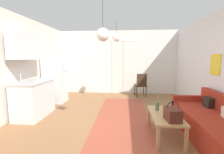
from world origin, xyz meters
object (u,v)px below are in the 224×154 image
at_px(couch, 218,127).
at_px(refrigerator, 55,79).
at_px(handbag, 173,114).
at_px(pendant_lamp_far, 116,38).
at_px(pendant_lamp_near, 103,35).
at_px(coffee_table, 165,117).
at_px(bamboo_vase, 157,106).
at_px(accent_chair, 141,84).

distance_m(couch, refrigerator, 4.62).
bearing_deg(handbag, pendant_lamp_far, 115.62).
relative_size(handbag, pendant_lamp_near, 0.42).
bearing_deg(handbag, couch, 12.52).
xyz_separation_m(handbag, pendant_lamp_far, (-1.09, 2.28, 1.57)).
distance_m(coffee_table, pendant_lamp_far, 2.84).
height_order(bamboo_vase, refrigerator, refrigerator).
distance_m(refrigerator, accent_chair, 3.12).
bearing_deg(pendant_lamp_near, handbag, -11.15).
relative_size(handbag, pendant_lamp_far, 0.55).
relative_size(couch, accent_chair, 2.41).
xyz_separation_m(couch, coffee_table, (-0.91, 0.10, 0.11)).
xyz_separation_m(bamboo_vase, accent_chair, (-0.04, 2.81, -0.04)).
bearing_deg(couch, handbag, -167.48).
distance_m(coffee_table, pendant_lamp_near, 1.94).
distance_m(couch, bamboo_vase, 1.10).
distance_m(accent_chair, pendant_lamp_near, 3.55).
bearing_deg(accent_chair, bamboo_vase, 81.70).
bearing_deg(handbag, pendant_lamp_near, 168.85).
xyz_separation_m(coffee_table, accent_chair, (-0.15, 3.02, 0.11)).
relative_size(refrigerator, pendant_lamp_far, 2.59).
bearing_deg(pendant_lamp_far, refrigerator, 177.12).
height_order(coffee_table, pendant_lamp_near, pendant_lamp_near).
bearing_deg(pendant_lamp_near, couch, -1.32).
bearing_deg(pendant_lamp_far, couch, -46.76).
relative_size(handbag, accent_chair, 0.37).
distance_m(handbag, pendant_lamp_near, 1.86).
height_order(refrigerator, pendant_lamp_far, pendant_lamp_far).
xyz_separation_m(couch, bamboo_vase, (-1.03, 0.31, 0.26)).
relative_size(handbag, refrigerator, 0.21).
distance_m(couch, handbag, 0.93).
bearing_deg(pendant_lamp_near, coffee_table, 2.68).
xyz_separation_m(handbag, pendant_lamp_near, (-1.23, 0.24, 1.37)).
relative_size(couch, bamboo_vase, 5.50).
relative_size(coffee_table, pendant_lamp_near, 1.29).
distance_m(refrigerator, pendant_lamp_far, 2.46).
bearing_deg(refrigerator, handbag, -37.05).
xyz_separation_m(couch, pendant_lamp_near, (-2.10, 0.05, 1.66)).
bearing_deg(bamboo_vase, refrigerator, 147.90).
distance_m(handbag, accent_chair, 3.32).
distance_m(bamboo_vase, handbag, 0.52).
height_order(refrigerator, pendant_lamp_near, pendant_lamp_near).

